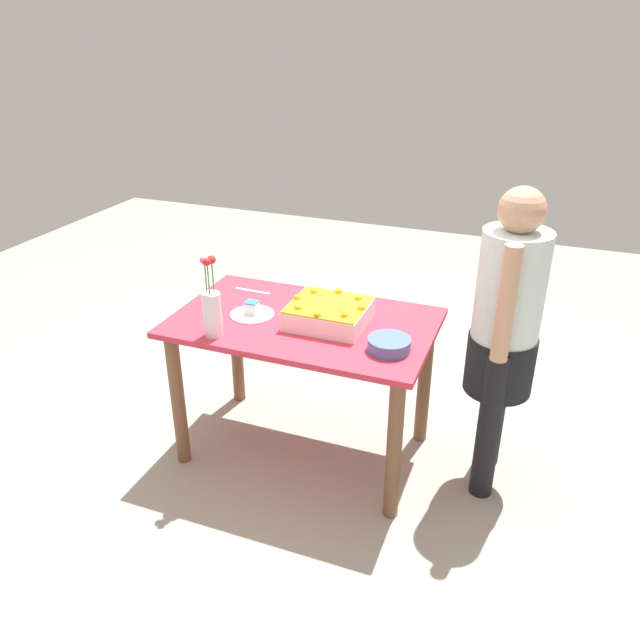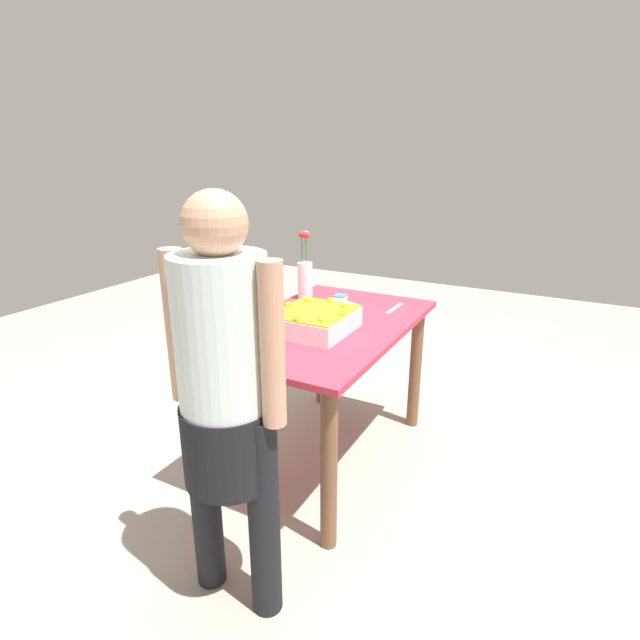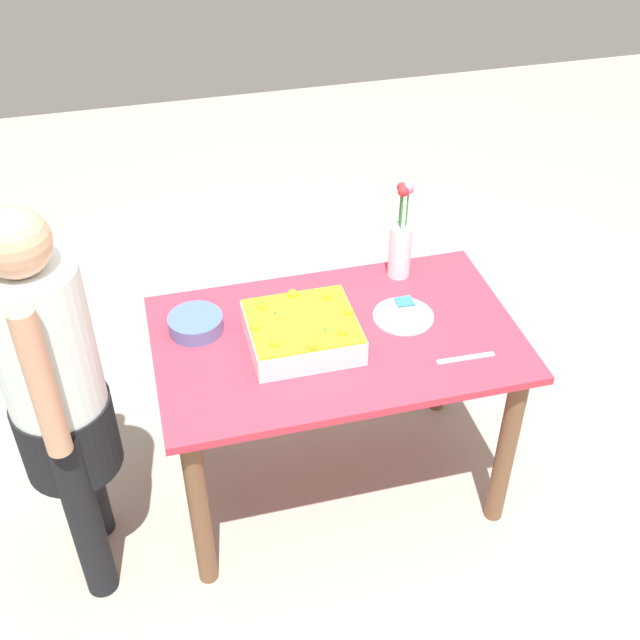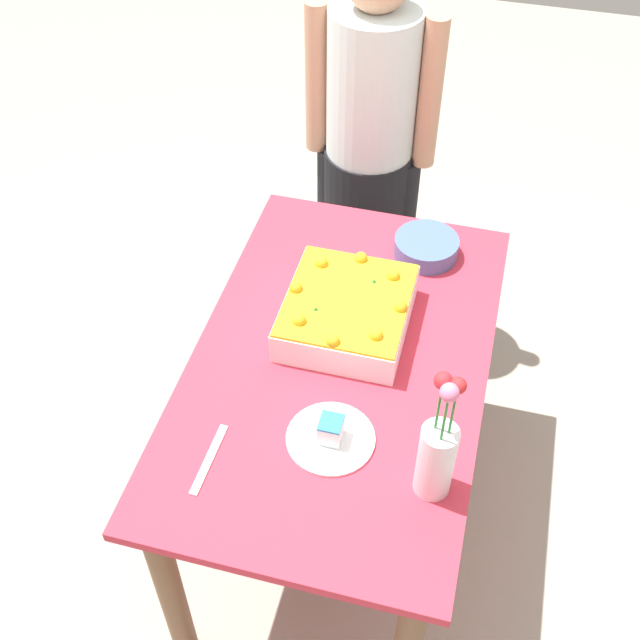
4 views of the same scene
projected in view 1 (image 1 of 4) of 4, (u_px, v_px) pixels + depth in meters
The scene contains 8 objects.
ground_plane at pixel (305, 448), 3.39m from camera, with size 8.00×8.00×0.00m, color #A29C8E.
dining_table at pixel (304, 346), 3.11m from camera, with size 1.27×0.78×0.78m.
sheet_cake at pixel (328, 313), 2.99m from camera, with size 0.37×0.33×0.13m.
serving_plate_with_slice at pixel (252, 312), 3.09m from camera, with size 0.22×0.22×0.07m.
cake_knife at pixel (253, 291), 3.36m from camera, with size 0.20×0.02×0.00m, color silver.
flower_vase at pixel (212, 309), 2.84m from camera, with size 0.09×0.09×0.39m.
fruit_bowl at pixel (389, 345), 2.75m from camera, with size 0.19×0.19×0.06m, color #4B659F.
person_standing at pixel (505, 326), 2.82m from camera, with size 0.31×0.45×1.49m.
Camera 1 is at (-1.05, 2.52, 2.12)m, focal length 35.00 mm.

